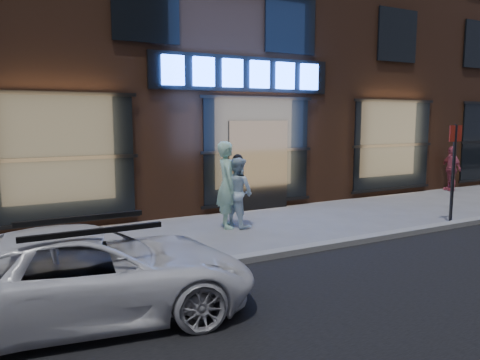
# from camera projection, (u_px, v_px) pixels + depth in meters

# --- Properties ---
(ground) EXTENTS (90.00, 90.00, 0.00)m
(ground) POSITION_uv_depth(u_px,v_px,m) (358.00, 243.00, 9.32)
(ground) COLOR slate
(ground) RESTS_ON ground
(curb) EXTENTS (60.00, 0.25, 0.12)m
(curb) POSITION_uv_depth(u_px,v_px,m) (359.00, 240.00, 9.31)
(curb) COLOR gray
(curb) RESTS_ON ground
(storefront_building) EXTENTS (30.20, 8.28, 10.30)m
(storefront_building) POSITION_uv_depth(u_px,v_px,m) (197.00, 37.00, 15.59)
(storefront_building) COLOR #54301E
(storefront_building) RESTS_ON ground
(man_bowtie) EXTENTS (0.66, 0.82, 1.96)m
(man_bowtie) POSITION_uv_depth(u_px,v_px,m) (227.00, 185.00, 10.54)
(man_bowtie) COLOR #B9F3D8
(man_bowtie) RESTS_ON ground
(man_cap) EXTENTS (0.80, 0.91, 1.60)m
(man_cap) POSITION_uv_depth(u_px,v_px,m) (238.00, 192.00, 10.64)
(man_cap) COLOR white
(man_cap) RESTS_ON ground
(passerby) EXTENTS (0.56, 0.94, 1.51)m
(passerby) POSITION_uv_depth(u_px,v_px,m) (451.00, 168.00, 15.94)
(passerby) COLOR #BD4E65
(passerby) RESTS_ON ground
(white_suv) EXTENTS (4.37, 2.48, 1.15)m
(white_suv) POSITION_uv_depth(u_px,v_px,m) (89.00, 274.00, 5.76)
(white_suv) COLOR white
(white_suv) RESTS_ON ground
(sign_post) EXTENTS (0.37, 0.07, 2.33)m
(sign_post) POSITION_uv_depth(u_px,v_px,m) (454.00, 164.00, 10.84)
(sign_post) COLOR #262628
(sign_post) RESTS_ON ground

